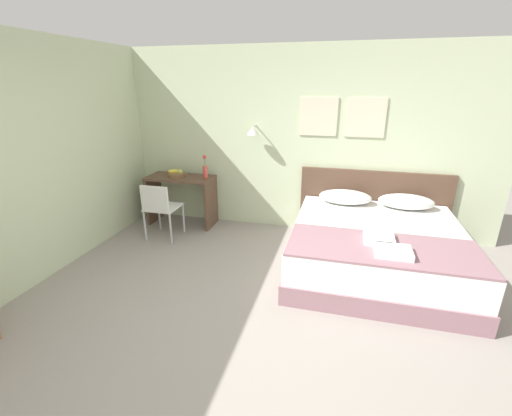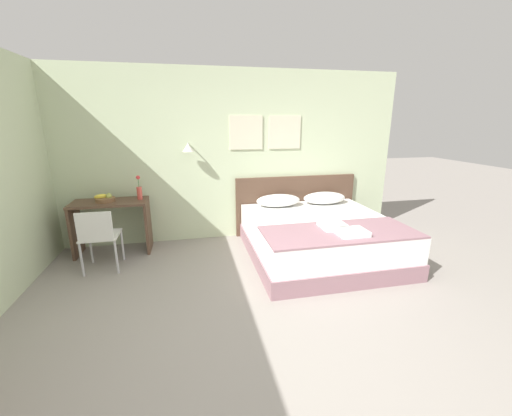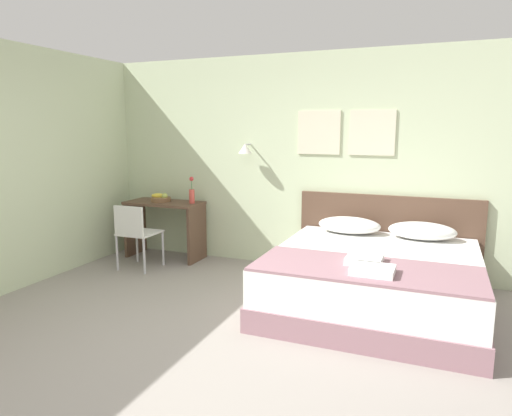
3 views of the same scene
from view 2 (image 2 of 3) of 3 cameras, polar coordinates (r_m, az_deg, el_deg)
ground_plane at (r=2.96m, az=1.86°, el=-24.05°), size 24.00×24.00×0.00m
wall_back at (r=5.04m, az=-5.75°, el=9.28°), size 5.77×0.31×2.65m
bed at (r=4.57m, az=11.45°, el=-5.30°), size 1.95×2.01×0.56m
headboard at (r=5.41m, az=7.24°, el=0.63°), size 2.07×0.06×0.98m
pillow_left at (r=5.00m, az=4.08°, el=1.38°), size 0.71×0.39×0.19m
pillow_right at (r=5.27m, az=12.32°, el=1.80°), size 0.71×0.39×0.19m
throw_blanket at (r=3.97m, az=15.02°, el=-4.25°), size 1.89×0.80×0.02m
folded_towel_near_foot at (r=4.06m, az=13.79°, el=-3.07°), size 0.30×0.31×0.06m
folded_towel_mid_bed at (r=3.88m, az=17.05°, el=-4.23°), size 0.35×0.28×0.06m
desk at (r=4.98m, az=-24.79°, el=-1.68°), size 1.03×0.50×0.77m
desk_chair at (r=4.43m, az=-26.73°, el=-4.32°), size 0.44×0.44×0.82m
fruit_bowl at (r=4.93m, az=-25.77°, el=1.52°), size 0.28×0.26×0.11m
flower_vase at (r=4.84m, az=-20.45°, el=2.96°), size 0.07×0.07×0.35m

